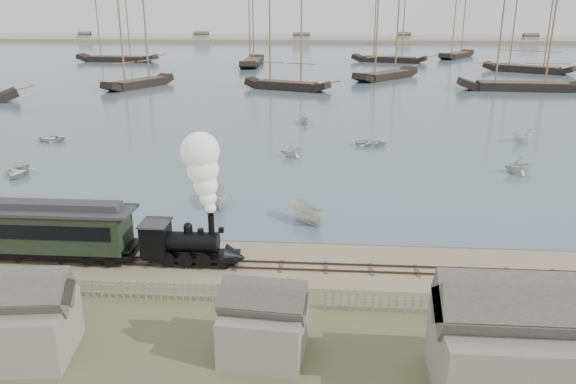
{
  "coord_description": "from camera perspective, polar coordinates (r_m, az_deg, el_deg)",
  "views": [
    {
      "loc": [
        5.03,
        -35.99,
        16.54
      ],
      "look_at": [
        2.05,
        3.41,
        3.5
      ],
      "focal_mm": 35.0,
      "sensor_mm": 36.0,
      "label": 1
    }
  ],
  "objects": [
    {
      "name": "ground",
      "position": [
        39.92,
        -3.32,
        -6.24
      ],
      "size": [
        600.0,
        600.0,
        0.0
      ],
      "primitive_type": "plane",
      "color": "gray",
      "rests_on": "ground"
    },
    {
      "name": "harbor_water",
      "position": [
        206.71,
        3.01,
        13.66
      ],
      "size": [
        600.0,
        336.0,
        0.06
      ],
      "primitive_type": "cube",
      "color": "#4C606D",
      "rests_on": "ground"
    },
    {
      "name": "rail_track",
      "position": [
        38.11,
        -3.72,
        -7.43
      ],
      "size": [
        120.0,
        1.8,
        0.16
      ],
      "color": "#3D2B21",
      "rests_on": "ground"
    },
    {
      "name": "picket_fence_west",
      "position": [
        35.31,
        -15.55,
        -10.4
      ],
      "size": [
        19.0,
        0.1,
        1.2
      ],
      "primitive_type": null,
      "color": "gray",
      "rests_on": "ground"
    },
    {
      "name": "picket_fence_east",
      "position": [
        33.78,
        16.88,
        -11.93
      ],
      "size": [
        15.0,
        0.1,
        1.2
      ],
      "primitive_type": null,
      "color": "gray",
      "rests_on": "ground"
    },
    {
      "name": "shed_left",
      "position": [
        32.06,
        -25.31,
        -14.76
      ],
      "size": [
        5.0,
        4.0,
        4.1
      ],
      "primitive_type": null,
      "color": "gray",
      "rests_on": "ground"
    },
    {
      "name": "shed_mid",
      "position": [
        29.29,
        -2.47,
        -16.13
      ],
      "size": [
        4.0,
        3.5,
        3.6
      ],
      "primitive_type": null,
      "color": "gray",
      "rests_on": "ground"
    },
    {
      "name": "far_spit",
      "position": [
        286.51,
        3.43,
        14.92
      ],
      "size": [
        500.0,
        20.0,
        1.8
      ],
      "primitive_type": "cube",
      "color": "tan",
      "rests_on": "ground"
    },
    {
      "name": "locomotive",
      "position": [
        37.17,
        -8.91,
        -1.64
      ],
      "size": [
        6.97,
        2.6,
        8.69
      ],
      "color": "black",
      "rests_on": "ground"
    },
    {
      "name": "passenger_coach",
      "position": [
        42.15,
        -25.07,
        -3.29
      ],
      "size": [
        15.03,
        2.9,
        3.65
      ],
      "color": "black",
      "rests_on": "ground"
    },
    {
      "name": "beached_dinghy",
      "position": [
        44.95,
        -21.86,
        -4.12
      ],
      "size": [
        4.44,
        5.07,
        0.87
      ],
      "primitive_type": "imported",
      "rotation": [
        0.0,
        0.0,
        1.16
      ],
      "color": "silver",
      "rests_on": "ground"
    },
    {
      "name": "rowboat_0",
      "position": [
        63.98,
        -25.79,
        1.89
      ],
      "size": [
        4.91,
        4.04,
        0.88
      ],
      "primitive_type": "imported",
      "rotation": [
        0.0,
        0.0,
        0.26
      ],
      "color": "silver",
      "rests_on": "harbor_water"
    },
    {
      "name": "rowboat_1",
      "position": [
        65.17,
        0.42,
        4.33
      ],
      "size": [
        3.67,
        3.83,
        1.56
      ],
      "primitive_type": "imported",
      "rotation": [
        0.0,
        0.0,
        2.07
      ],
      "color": "silver",
      "rests_on": "harbor_water"
    },
    {
      "name": "rowboat_2",
      "position": [
        49.24,
        -7.23,
        -0.48
      ],
      "size": [
        4.3,
        2.65,
        1.56
      ],
      "primitive_type": "imported",
      "rotation": [
        0.0,
        0.0,
        3.44
      ],
      "color": "silver",
      "rests_on": "harbor_water"
    },
    {
      "name": "rowboat_3",
      "position": [
        70.93,
        8.45,
        4.97
      ],
      "size": [
        3.15,
        4.16,
        0.81
      ],
      "primitive_type": "imported",
      "rotation": [
        0.0,
        0.0,
        1.48
      ],
      "color": "silver",
      "rests_on": "harbor_water"
    },
    {
      "name": "rowboat_4",
      "position": [
        63.2,
        22.4,
        2.58
      ],
      "size": [
        3.74,
        4.04,
        1.76
      ],
      "primitive_type": "imported",
      "rotation": [
        0.0,
        0.0,
        5.01
      ],
      "color": "silver",
      "rests_on": "harbor_water"
    },
    {
      "name": "rowboat_5",
      "position": [
        78.68,
        22.71,
        5.28
      ],
      "size": [
        3.43,
        3.67,
        1.41
      ],
      "primitive_type": "imported",
      "rotation": [
        0.0,
        0.0,
        2.28
      ],
      "color": "silver",
      "rests_on": "harbor_water"
    },
    {
      "name": "rowboat_6",
      "position": [
        78.99,
        -23.06,
        5.06
      ],
      "size": [
        3.61,
        4.44,
        0.81
      ],
      "primitive_type": "imported",
      "rotation": [
        0.0,
        0.0,
        4.48
      ],
      "color": "silver",
      "rests_on": "harbor_water"
    },
    {
      "name": "rowboat_7",
      "position": [
        83.83,
        1.68,
        7.47
      ],
      "size": [
        3.55,
        3.25,
        1.59
      ],
      "primitive_type": "imported",
      "rotation": [
        0.0,
        0.0,
        0.25
      ],
      "color": "silver",
      "rests_on": "harbor_water"
    },
    {
      "name": "rowboat_8",
      "position": [
        45.1,
        1.85,
        -2.15
      ],
      "size": [
        3.9,
        3.67,
        1.51
      ],
      "primitive_type": "imported",
      "rotation": [
        0.0,
        0.0,
        3.86
      ],
      "color": "silver",
      "rests_on": "harbor_water"
    },
    {
      "name": "schooner_1",
      "position": [
        126.35,
        -15.26,
        14.71
      ],
      "size": [
        11.91,
        18.45,
        20.0
      ],
      "primitive_type": null,
      "rotation": [
        0.0,
        0.0,
        1.12
      ],
      "color": "black",
      "rests_on": "harbor_water"
    },
    {
      "name": "schooner_2",
      "position": [
        118.69,
        -0.11,
        15.13
      ],
      "size": [
        18.88,
        10.8,
        20.0
      ],
      "primitive_type": null,
      "rotation": [
        0.0,
        0.0,
        -0.37
      ],
      "color": "black",
      "rests_on": "harbor_water"
    },
    {
      "name": "schooner_3",
      "position": [
        139.13,
        10.14,
        15.32
      ],
      "size": [
        17.69,
        19.81,
        20.0
      ],
      "primitive_type": null,
      "rotation": [
        0.0,
        0.0,
        0.88
      ],
      "color": "black",
      "rests_on": "harbor_water"
    },
    {
      "name": "schooner_4",
      "position": [
        127.45,
        23.2,
        13.94
      ],
      "size": [
        26.11,
        7.34,
        20.0
      ],
      "primitive_type": null,
      "rotation": [
        0.0,
        0.0,
        -0.05
      ],
      "color": "black",
      "rests_on": "harbor_water"
    },
    {
      "name": "schooner_5",
      "position": [
        164.64,
        23.56,
        14.56
      ],
      "size": [
        22.02,
        16.81,
        20.0
      ],
      "primitive_type": null,
      "rotation": [
        0.0,
        0.0,
        -0.57
      ],
      "color": "black",
      "rests_on": "harbor_water"
    },
    {
      "name": "schooner_6",
      "position": [
        190.29,
        -17.2,
        15.54
      ],
      "size": [
        26.18,
        8.16,
        20.0
      ],
      "primitive_type": null,
      "rotation": [
        0.0,
        0.0,
        -0.09
      ],
      "color": "black",
      "rests_on": "harbor_water"
    },
    {
      "name": "schooner_7",
      "position": [
        170.37,
        -3.72,
        16.05
      ],
      "size": [
        6.12,
        24.38,
        20.0
      ],
      "primitive_type": null,
      "rotation": [
        0.0,
        0.0,
        1.59
      ],
      "color": "black",
      "rests_on": "harbor_water"
    },
    {
      "name": "schooner_8",
      "position": [
        183.46,
        10.36,
        15.96
      ],
      "size": [
        23.84,
        12.37,
        20.0
      ],
      "primitive_type": null,
      "rotation": [
        0.0,
        0.0,
        -0.32
      ],
      "color": "black",
      "rests_on": "harbor_water"
    },
    {
      "name": "schooner_9",
      "position": [
        204.38,
        17.0,
        15.69
      ],
      "size": [
        16.02,
        20.93,
        20.0
      ],
      "primitive_type": null,
      "rotation": [
        0.0,
        0.0,
        0.99
      ],
      "color": "black",
      "rests_on": "harbor_water"
    }
  ]
}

